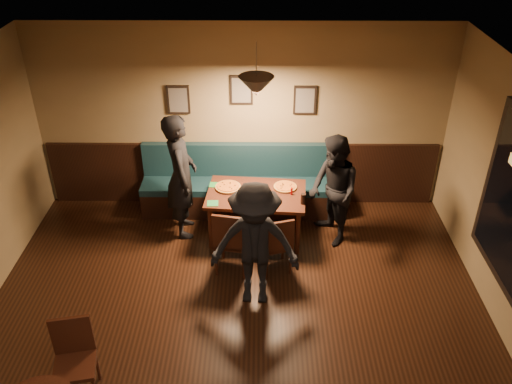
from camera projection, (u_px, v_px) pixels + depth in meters
floor at (233, 380)px, 5.54m from camera, size 7.00×7.00×0.00m
ceiling at (225, 135)px, 4.08m from camera, size 7.00×7.00×0.00m
wall_back at (242, 118)px, 7.79m from camera, size 6.00×0.00×6.00m
wainscot at (243, 173)px, 8.24m from camera, size 5.88×0.06×1.00m
booth_bench at (242, 182)px, 8.01m from camera, size 3.00×0.60×1.00m
picture_left at (178, 100)px, 7.61m from camera, size 0.32×0.04×0.42m
picture_center at (241, 90)px, 7.53m from camera, size 0.32×0.04×0.42m
picture_right at (305, 100)px, 7.60m from camera, size 0.32×0.04×0.42m
pendant_lamp at (256, 86)px, 6.52m from camera, size 0.44×0.44×0.25m
dining_table at (256, 215)px, 7.51m from camera, size 1.41×0.97×0.72m
chair_near_left at (233, 239)px, 6.84m from camera, size 0.49×0.49×0.94m
chair_near_right at (275, 242)px, 6.86m from camera, size 0.46×0.46×0.85m
diner_left at (181, 176)px, 7.34m from camera, size 0.53×0.72×1.82m
diner_right at (333, 191)px, 7.23m from camera, size 0.83×0.93×1.58m
diner_front at (255, 245)px, 6.18m from camera, size 1.08×0.66×1.61m
pizza_a at (228, 187)px, 7.42m from camera, size 0.41×0.41×0.04m
pizza_b at (259, 199)px, 7.15m from camera, size 0.47×0.47×0.04m
pizza_c at (285, 187)px, 7.43m from camera, size 0.38×0.38×0.04m
soda_glass at (303, 199)px, 7.06m from camera, size 0.08×0.08×0.15m
tabasco_bottle at (292, 191)px, 7.26m from camera, size 0.03×0.03×0.13m
napkin_a at (215, 185)px, 7.51m from camera, size 0.15×0.15×0.01m
napkin_b at (213, 203)px, 7.10m from camera, size 0.16×0.16×0.01m
cutlery_set at (252, 209)px, 6.97m from camera, size 0.19×0.11×0.00m
cafe_chair_far at (75, 365)px, 5.15m from camera, size 0.46×0.46×0.89m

